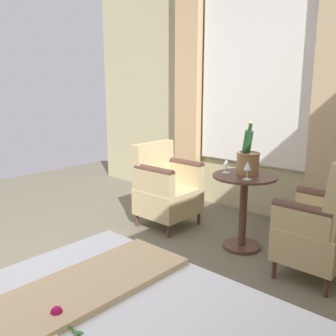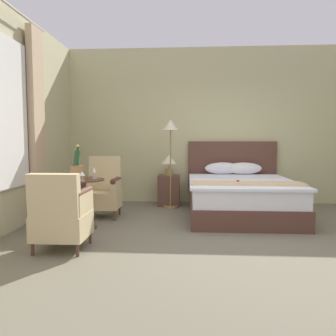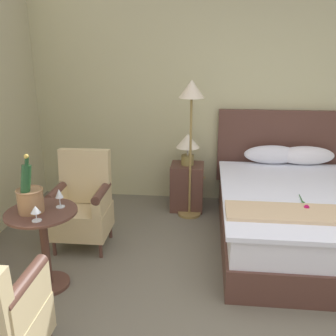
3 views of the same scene
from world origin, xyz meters
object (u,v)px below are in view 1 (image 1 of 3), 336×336
champagne_bucket (248,159)px  wine_glass_near_bucket (226,164)px  wine_glass_near_edge (248,167)px  armchair_by_window (321,225)px  armchair_facing_bed (165,188)px  side_table_round (243,204)px

champagne_bucket → wine_glass_near_bucket: champagne_bucket is taller
wine_glass_near_edge → armchair_by_window: armchair_by_window is taller
armchair_facing_bed → champagne_bucket: bearing=97.2°
wine_glass_near_bucket → armchair_facing_bed: size_ratio=0.14×
side_table_round → champagne_bucket: (-0.07, -0.02, 0.41)m
side_table_round → armchair_facing_bed: bearing=-87.3°
armchair_facing_bed → armchair_by_window: bearing=88.6°
wine_glass_near_bucket → wine_glass_near_edge: (0.08, 0.27, 0.02)m
champagne_bucket → armchair_facing_bed: (0.12, -0.92, -0.43)m
side_table_round → wine_glass_near_bucket: wine_glass_near_bucket is taller
armchair_by_window → armchair_facing_bed: size_ratio=1.11×
side_table_round → armchair_facing_bed: 0.94m
champagne_bucket → wine_glass_near_edge: size_ratio=3.01×
champagne_bucket → armchair_facing_bed: 1.02m
side_table_round → wine_glass_near_bucket: bearing=-76.2°
wine_glass_near_bucket → wine_glass_near_edge: bearing=73.0°
champagne_bucket → wine_glass_near_bucket: size_ratio=3.88×
champagne_bucket → armchair_by_window: champagne_bucket is taller
champagne_bucket → wine_glass_near_edge: 0.23m
wine_glass_near_bucket → armchair_facing_bed: bearing=-89.9°
side_table_round → wine_glass_near_edge: size_ratio=4.37×
champagne_bucket → wine_glass_near_edge: (0.20, 0.12, -0.02)m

